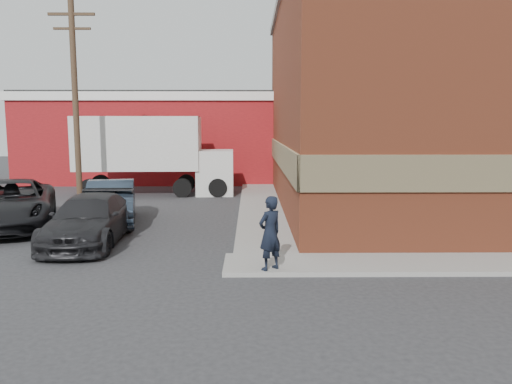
% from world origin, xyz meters
% --- Properties ---
extents(ground, '(90.00, 90.00, 0.00)m').
position_xyz_m(ground, '(0.00, 0.00, 0.00)').
color(ground, '#28282B').
rests_on(ground, ground).
extents(brick_building, '(14.25, 18.25, 9.36)m').
position_xyz_m(brick_building, '(8.50, 9.00, 4.68)').
color(brick_building, brown).
rests_on(brick_building, ground).
extents(sidewalk_west, '(1.80, 18.00, 0.12)m').
position_xyz_m(sidewalk_west, '(0.60, 9.00, 0.06)').
color(sidewalk_west, gray).
rests_on(sidewalk_west, ground).
extents(warehouse, '(16.30, 8.30, 5.60)m').
position_xyz_m(warehouse, '(-6.00, 20.00, 2.81)').
color(warehouse, maroon).
rests_on(warehouse, ground).
extents(utility_pole, '(2.00, 0.26, 9.00)m').
position_xyz_m(utility_pole, '(-7.50, 9.00, 4.75)').
color(utility_pole, '#4C3526').
rests_on(utility_pole, ground).
extents(man, '(0.78, 0.75, 1.80)m').
position_xyz_m(man, '(0.64, -1.55, 1.02)').
color(man, black).
rests_on(man, sidewalk_south).
extents(sedan, '(2.65, 4.98, 1.56)m').
position_xyz_m(sedan, '(-4.93, 4.83, 0.78)').
color(sedan, '#2D3A4B').
rests_on(sedan, ground).
extents(suv_a, '(4.60, 6.57, 1.67)m').
position_xyz_m(suv_a, '(-8.25, 4.10, 0.83)').
color(suv_a, black).
rests_on(suv_a, ground).
extents(suv_b, '(2.19, 5.06, 1.45)m').
position_xyz_m(suv_b, '(-4.73, 1.73, 0.73)').
color(suv_b, black).
rests_on(suv_b, ground).
extents(box_truck, '(8.22, 2.73, 4.02)m').
position_xyz_m(box_truck, '(-4.79, 12.53, 2.32)').
color(box_truck, silver).
rests_on(box_truck, ground).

